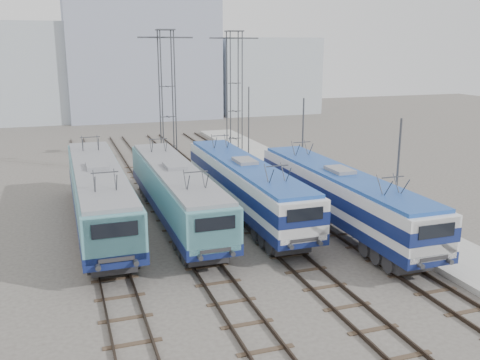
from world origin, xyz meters
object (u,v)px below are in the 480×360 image
catenary_tower_west (167,97)px  mast_rear (249,124)px  locomotive_far_left (99,192)px  mast_mid (303,145)px  locomotive_center_left (176,190)px  locomotive_far_right (340,194)px  safety_cone (413,244)px  locomotive_center_right (246,184)px  catenary_tower_east (234,93)px  mast_front (397,182)px

catenary_tower_west → mast_rear: 9.99m
locomotive_far_left → mast_mid: (15.35, 4.40, 1.20)m
locomotive_center_left → mast_rear: 20.27m
locomotive_far_right → safety_cone: size_ratio=32.23×
locomotive_center_right → locomotive_far_right: bearing=-42.1°
locomotive_center_left → catenary_tower_west: catenary_tower_west is taller
locomotive_center_right → catenary_tower_east: catenary_tower_east is taller
catenary_tower_east → safety_cone: size_ratio=22.19×
locomotive_center_left → locomotive_far_left: bearing=171.6°
locomotive_far_left → safety_cone: bearing=-31.9°
mast_front → locomotive_far_left: bearing=153.7°
locomotive_center_right → mast_rear: (6.35, 17.10, 1.25)m
locomotive_far_left → locomotive_center_left: bearing=-8.4°
locomotive_center_right → mast_front: (6.35, -6.90, 1.25)m
catenary_tower_west → safety_cone: bearing=-68.8°
catenary_tower_east → safety_cone: 24.74m
mast_front → safety_cone: size_ratio=12.94×
locomotive_center_left → mast_rear: mast_rear is taller
locomotive_far_left → catenary_tower_west: size_ratio=1.54×
locomotive_center_left → catenary_tower_west: (2.25, 13.07, 4.45)m
locomotive_center_left → mast_front: mast_front is taller
catenary_tower_east → safety_cone: (2.01, -23.90, -6.07)m
locomotive_far_right → locomotive_far_left: bearing=160.6°
locomotive_far_right → catenary_tower_east: size_ratio=1.45×
catenary_tower_west → locomotive_far_right: bearing=-68.5°
mast_mid → safety_cone: (-0.09, -13.90, -2.93)m
catenary_tower_west → mast_front: bearing=-66.7°
locomotive_far_right → catenary_tower_east: 19.67m
locomotive_far_right → mast_rear: mast_rear is taller
catenary_tower_west → mast_mid: size_ratio=1.71×
locomotive_center_right → safety_cone: 10.93m
locomotive_center_right → catenary_tower_west: bearing=99.7°
mast_mid → mast_rear: same height
mast_front → locomotive_center_left: bearing=147.4°
locomotive_far_left → locomotive_center_left: 4.55m
mast_mid → safety_cone: size_ratio=12.94×
locomotive_far_right → mast_front: 3.62m
catenary_tower_east → mast_front: 22.32m
catenary_tower_east → mast_front: (2.10, -22.00, -3.14)m
mast_rear → catenary_tower_east: bearing=-136.4°
catenary_tower_east → mast_rear: bearing=43.6°
locomotive_center_right → mast_rear: 18.28m
mast_front → catenary_tower_west: bearing=113.3°
mast_rear → locomotive_center_left: bearing=-122.4°
catenary_tower_west → catenary_tower_east: size_ratio=1.00×
locomotive_center_left → mast_rear: (10.85, 17.07, 1.31)m
mast_front → mast_mid: size_ratio=1.00×
catenary_tower_west → catenary_tower_east: 6.80m
mast_rear → safety_cone: bearing=-90.2°
catenary_tower_east → mast_front: bearing=-84.5°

